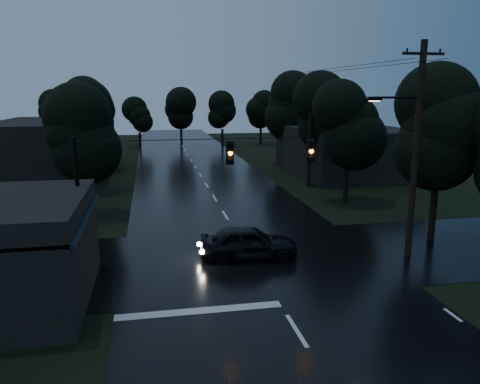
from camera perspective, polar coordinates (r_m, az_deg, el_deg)
name	(u,v)px	position (r m, az deg, el deg)	size (l,w,h in m)	color
main_road	(207,186)	(39.57, -4.09, 0.79)	(12.00, 120.00, 0.02)	black
cross_street	(252,259)	(22.41, 1.44, -8.11)	(60.00, 9.00, 0.02)	black
building_far_right	(345,150)	(46.72, 12.63, 5.00)	(10.00, 14.00, 4.40)	black
building_far_left	(53,146)	(49.75, -21.87, 5.19)	(10.00, 16.00, 5.00)	black
utility_pole_main	(414,147)	(23.02, 20.48, 5.15)	(3.50, 0.30, 10.00)	black
utility_pole_far	(310,140)	(38.91, 8.48, 6.28)	(2.00, 0.30, 7.50)	black
anchor_pole_left	(79,210)	(20.34, -19.02, -2.06)	(0.18, 0.18, 6.00)	black
span_signals	(270,151)	(20.33, 3.66, 5.02)	(15.00, 0.37, 1.12)	black
tree_corner_near	(440,127)	(26.03, 23.25, 7.28)	(4.48, 4.48, 9.44)	black
tree_left_a	(77,133)	(30.98, -19.29, 6.81)	(3.92, 3.92, 8.26)	black
tree_left_b	(83,120)	(38.94, -18.54, 8.36)	(4.20, 4.20, 8.85)	black
tree_left_c	(90,110)	(48.91, -17.76, 9.49)	(4.48, 4.48, 9.44)	black
tree_right_a	(349,123)	(33.46, 13.12, 8.16)	(4.20, 4.20, 8.85)	black
tree_right_b	(317,113)	(41.08, 9.38, 9.51)	(4.48, 4.48, 9.44)	black
tree_right_c	(290,105)	(50.74, 6.12, 10.49)	(4.76, 4.76, 10.03)	black
car	(249,242)	(22.21, 1.09, -6.16)	(1.85, 4.60, 1.57)	black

